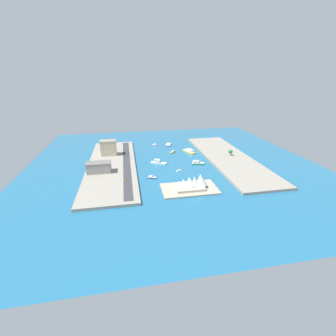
# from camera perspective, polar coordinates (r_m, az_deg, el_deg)

# --- Properties ---
(ground_plane) EXTENTS (440.00, 440.00, 0.00)m
(ground_plane) POSITION_cam_1_polar(r_m,az_deg,el_deg) (360.21, 1.09, 1.43)
(ground_plane) COLOR #23668E
(quay_west) EXTENTS (70.00, 240.00, 3.53)m
(quay_west) POSITION_cam_1_polar(r_m,az_deg,el_deg) (388.32, 14.73, 2.53)
(quay_west) COLOR gray
(quay_west) RESTS_ON ground_plane
(quay_east) EXTENTS (70.00, 240.00, 3.53)m
(quay_east) POSITION_cam_1_polar(r_m,az_deg,el_deg) (353.90, -13.89, 0.66)
(quay_east) COLOR gray
(quay_east) RESTS_ON ground_plane
(peninsula_point) EXTENTS (67.27, 37.92, 2.00)m
(peninsula_point) POSITION_cam_1_polar(r_m,az_deg,el_deg) (277.16, 5.38, -5.22)
(peninsula_point) COLOR #A89E89
(peninsula_point) RESTS_ON ground_plane
(road_strip) EXTENTS (10.76, 228.00, 0.15)m
(road_strip) POSITION_cam_1_polar(r_m,az_deg,el_deg) (352.36, -10.31, 1.19)
(road_strip) COLOR #38383D
(road_strip) RESTS_ON quay_east
(sailboat_small_white) EXTENTS (9.11, 4.58, 13.04)m
(sailboat_small_white) POSITION_cam_1_polar(r_m,az_deg,el_deg) (327.23, 2.75, -0.65)
(sailboat_small_white) COLOR white
(sailboat_small_white) RESTS_ON ground_plane
(ferry_yellow_fast) EXTENTS (18.93, 28.62, 6.32)m
(ferry_yellow_fast) POSITION_cam_1_polar(r_m,az_deg,el_deg) (408.22, 5.43, 4.25)
(ferry_yellow_fast) COLOR yellow
(ferry_yellow_fast) RESTS_ON ground_plane
(catamaran_blue) EXTENTS (14.29, 19.68, 4.48)m
(catamaran_blue) POSITION_cam_1_polar(r_m,az_deg,el_deg) (448.27, 0.12, 5.91)
(catamaran_blue) COLOR blue
(catamaran_blue) RESTS_ON ground_plane
(yacht_sleek_gray) EXTENTS (10.81, 7.38, 3.97)m
(yacht_sleek_gray) POSITION_cam_1_polar(r_m,az_deg,el_deg) (445.66, -3.46, 5.77)
(yacht_sleek_gray) COLOR #999EA3
(yacht_sleek_gray) RESTS_ON ground_plane
(ferry_white_commuter) EXTENTS (25.30, 16.28, 6.74)m
(ferry_white_commuter) POSITION_cam_1_polar(r_m,az_deg,el_deg) (354.53, -2.47, 1.47)
(ferry_white_commuter) COLOR silver
(ferry_white_commuter) RESTS_ON ground_plane
(water_taxi_orange) EXTENTS (11.97, 10.29, 4.24)m
(water_taxi_orange) POSITION_cam_1_polar(r_m,az_deg,el_deg) (404.75, 1.15, 4.05)
(water_taxi_orange) COLOR orange
(water_taxi_orange) RESTS_ON ground_plane
(ferry_green_doubledeck) EXTENTS (21.77, 9.79, 5.76)m
(ferry_green_doubledeck) POSITION_cam_1_polar(r_m,az_deg,el_deg) (354.81, 7.36, 1.28)
(ferry_green_doubledeck) COLOR #2D8C4C
(ferry_green_doubledeck) RESTS_ON ground_plane
(patrol_launch_navy) EXTENTS (13.27, 8.07, 3.29)m
(patrol_launch_navy) POSITION_cam_1_polar(r_m,az_deg,el_deg) (305.92, -4.12, -2.35)
(patrol_launch_navy) COLOR #1E284C
(patrol_launch_navy) RESTS_ON ground_plane
(carpark_squat_concrete) EXTENTS (33.47, 16.51, 14.58)m
(carpark_squat_concrete) POSITION_cam_1_polar(r_m,az_deg,el_deg) (326.34, -16.94, 0.16)
(carpark_squat_concrete) COLOR gray
(carpark_squat_concrete) RESTS_ON quay_east
(office_block_beige) EXTENTS (26.22, 17.04, 25.01)m
(office_block_beige) POSITION_cam_1_polar(r_m,az_deg,el_deg) (392.17, -14.69, 4.94)
(office_block_beige) COLOR #C6B793
(office_block_beige) RESTS_ON quay_east
(hatchback_blue) EXTENTS (1.97, 5.24, 1.48)m
(hatchback_blue) POSITION_cam_1_polar(r_m,az_deg,el_deg) (394.60, -9.96, 3.67)
(hatchback_blue) COLOR black
(hatchback_blue) RESTS_ON road_strip
(taxi_yellow_cab) EXTENTS (1.99, 5.07, 1.57)m
(taxi_yellow_cab) POSITION_cam_1_polar(r_m,az_deg,el_deg) (297.81, -10.74, -2.74)
(taxi_yellow_cab) COLOR black
(taxi_yellow_cab) RESTS_ON road_strip
(traffic_light_waterfront) EXTENTS (0.36, 0.36, 6.50)m
(traffic_light_waterfront) POSITION_cam_1_polar(r_m,az_deg,el_deg) (364.48, -9.34, 2.70)
(traffic_light_waterfront) COLOR black
(traffic_light_waterfront) RESTS_ON quay_east
(opera_landmark) EXTENTS (40.82, 23.84, 18.17)m
(opera_landmark) POSITION_cam_1_polar(r_m,az_deg,el_deg) (273.93, 5.79, -3.68)
(opera_landmark) COLOR #BCAD93
(opera_landmark) RESTS_ON peninsula_point
(park_tree_cluster) EXTENTS (8.23, 15.03, 9.88)m
(park_tree_cluster) POSITION_cam_1_polar(r_m,az_deg,el_deg) (395.40, 15.36, 4.03)
(park_tree_cluster) COLOR brown
(park_tree_cluster) RESTS_ON quay_west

